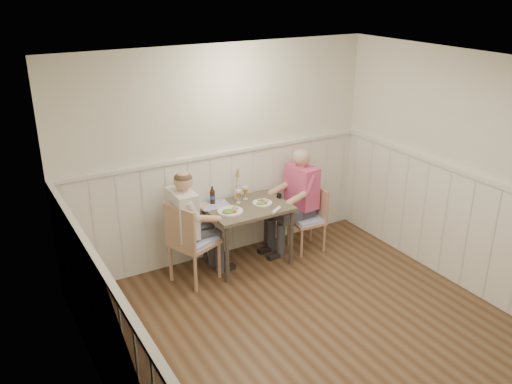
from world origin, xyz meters
TOP-DOWN VIEW (x-y plane):
  - ground_plane at (0.00, 0.00)m, footprint 4.50×4.50m
  - room_shell at (0.00, 0.00)m, footprint 4.04×4.54m
  - wainscot at (0.00, 0.69)m, footprint 4.00×4.49m
  - dining_table at (0.14, 1.84)m, footprint 0.97×0.70m
  - chair_right at (1.01, 1.76)m, footprint 0.41×0.41m
  - chair_left at (-0.64, 1.77)m, footprint 0.60×0.60m
  - man_in_pink at (0.92, 1.89)m, footprint 0.64×0.45m
  - diner_cream at (-0.63, 1.88)m, footprint 0.62×0.43m
  - plate_man at (0.33, 1.81)m, footprint 0.23×0.23m
  - plate_diner at (-0.13, 1.78)m, footprint 0.30×0.30m
  - beer_glass_a at (0.23, 2.04)m, footprint 0.07×0.07m
  - beer_glass_b at (0.10, 1.98)m, footprint 0.07×0.07m
  - beer_bottle at (-0.19, 2.11)m, footprint 0.06×0.06m
  - rolled_napkin at (0.35, 1.53)m, footprint 0.18×0.13m
  - grass_vase at (0.12, 2.09)m, footprint 0.05×0.05m
  - gingham_mat at (-0.19, 2.06)m, footprint 0.37×0.31m

SIDE VIEW (x-z plane):
  - ground_plane at x=0.00m, z-range 0.00..0.00m
  - chair_right at x=1.01m, z-range 0.03..0.86m
  - chair_left at x=-0.64m, z-range 0.04..1.02m
  - diner_cream at x=-0.63m, z-range -0.11..1.23m
  - man_in_pink at x=0.92m, z-range -0.11..1.23m
  - dining_table at x=0.14m, z-range 0.28..1.03m
  - wainscot at x=0.00m, z-range 0.02..1.36m
  - gingham_mat at x=-0.19m, z-range 0.75..0.76m
  - plate_man at x=0.33m, z-range 0.74..0.80m
  - rolled_napkin at x=0.35m, z-range 0.75..0.79m
  - plate_diner at x=-0.13m, z-range 0.74..0.81m
  - beer_bottle at x=-0.19m, z-range 0.74..0.96m
  - beer_glass_b at x=0.10m, z-range 0.78..0.94m
  - beer_glass_a at x=0.23m, z-range 0.78..0.94m
  - grass_vase at x=0.12m, z-range 0.73..1.14m
  - room_shell at x=0.00m, z-range 0.22..2.82m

